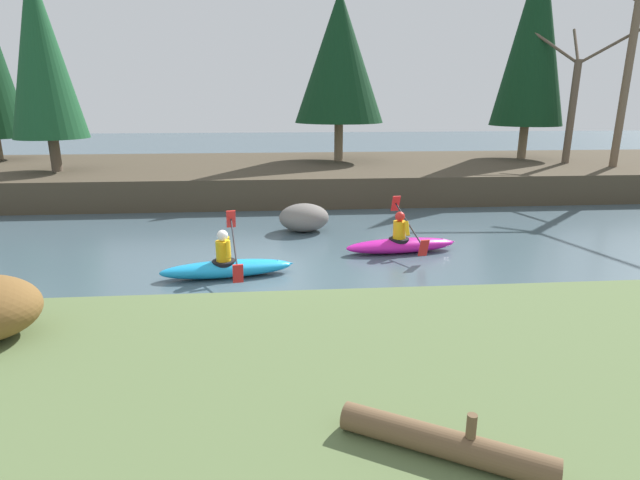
% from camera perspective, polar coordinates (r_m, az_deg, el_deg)
% --- Properties ---
extents(ground_plane, '(90.00, 90.00, 0.00)m').
position_cam_1_polar(ground_plane, '(10.63, -5.15, -3.85)').
color(ground_plane, '#425660').
extents(riverbank_near, '(44.00, 5.56, 0.79)m').
position_cam_1_polar(riverbank_near, '(5.32, -5.49, -21.01)').
color(riverbank_near, '#5B7042').
rests_on(riverbank_near, ground).
extents(riverbank_far, '(44.00, 8.35, 1.03)m').
position_cam_1_polar(riverbank_far, '(20.56, -5.08, 7.28)').
color(riverbank_far, '#473D2D').
rests_on(riverbank_far, ground).
extents(conifer_tree_left, '(2.50, 2.50, 7.01)m').
position_cam_1_polar(conifer_tree_left, '(20.47, -29.33, 18.29)').
color(conifer_tree_left, brown).
rests_on(conifer_tree_left, riverbank_far).
extents(conifer_tree_mid_left, '(3.63, 3.63, 6.68)m').
position_cam_1_polar(conifer_tree_mid_left, '(21.27, 2.23, 20.14)').
color(conifer_tree_mid_left, '#7A664C').
rests_on(conifer_tree_mid_left, riverbank_far).
extents(conifer_tree_centre, '(2.99, 2.99, 8.69)m').
position_cam_1_polar(conifer_tree_centre, '(23.89, 23.31, 20.70)').
color(conifer_tree_centre, '#7A664C').
rests_on(conifer_tree_centre, riverbank_far).
extents(bare_tree_upstream, '(2.95, 2.91, 5.29)m').
position_cam_1_polar(bare_tree_upstream, '(22.79, 26.96, 14.12)').
color(bare_tree_upstream, brown).
rests_on(bare_tree_upstream, riverbank_far).
extents(bare_tree_mid_upstream, '(4.36, 4.31, 7.98)m').
position_cam_1_polar(bare_tree_mid_upstream, '(22.48, 31.79, 16.74)').
color(bare_tree_mid_upstream, brown).
rests_on(bare_tree_mid_upstream, riverbank_far).
extents(kayaker_lead, '(2.79, 2.07, 1.20)m').
position_cam_1_polar(kayaker_lead, '(12.13, 9.32, -0.39)').
color(kayaker_lead, '#C61999').
rests_on(kayaker_lead, ground).
extents(kayaker_middle, '(2.80, 2.07, 1.20)m').
position_cam_1_polar(kayaker_middle, '(10.53, -10.50, -2.98)').
color(kayaker_middle, '#1993D6').
rests_on(kayaker_middle, ground).
extents(boulder_midstream, '(1.38, 1.08, 0.78)m').
position_cam_1_polar(boulder_midstream, '(13.85, -1.85, 2.58)').
color(boulder_midstream, slate).
rests_on(boulder_midstream, ground).
extents(driftwood_log, '(1.61, 1.07, 0.44)m').
position_cam_1_polar(driftwood_log, '(4.45, 13.99, -21.54)').
color(driftwood_log, brown).
rests_on(driftwood_log, riverbank_near).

